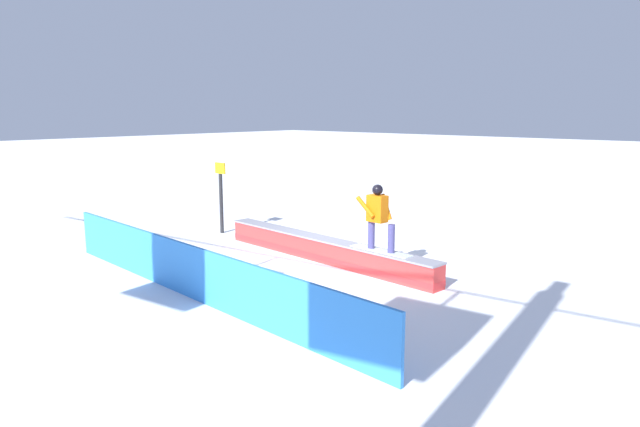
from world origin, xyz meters
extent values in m
plane|color=white|center=(0.00, 0.00, 0.00)|extent=(120.00, 120.00, 0.00)
cube|color=#DD3936|center=(0.00, 0.00, 0.25)|extent=(6.28, 0.85, 0.49)
cube|color=red|center=(0.00, 0.00, 0.12)|extent=(6.29, 0.86, 0.12)
cube|color=#9695A1|center=(0.00, 0.00, 0.51)|extent=(6.28, 0.91, 0.04)
cube|color=silver|center=(-1.68, 0.12, 0.54)|extent=(1.50, 0.39, 0.01)
cylinder|color=#484582|center=(-1.42, 0.10, 0.84)|extent=(0.15, 0.15, 0.58)
cylinder|color=#484582|center=(-1.95, 0.14, 0.84)|extent=(0.15, 0.15, 0.58)
cube|color=orange|center=(-1.56, 0.11, 1.40)|extent=(0.42, 0.27, 0.55)
sphere|color=black|center=(-1.56, 0.11, 1.79)|extent=(0.22, 0.22, 0.22)
cylinder|color=orange|center=(-1.37, 0.26, 1.43)|extent=(0.49, 0.13, 0.42)
cylinder|color=orange|center=(-1.67, -0.05, 1.43)|extent=(0.31, 0.11, 0.54)
cube|color=#3287E9|center=(0.00, 3.57, 0.50)|extent=(9.51, 0.74, 0.99)
cylinder|color=#262628|center=(4.11, -0.36, 0.83)|extent=(0.10, 0.10, 1.66)
cube|color=yellow|center=(4.11, -0.36, 1.81)|extent=(0.40, 0.04, 0.30)
camera|label=1|loc=(-8.38, 9.47, 3.39)|focal=32.14mm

